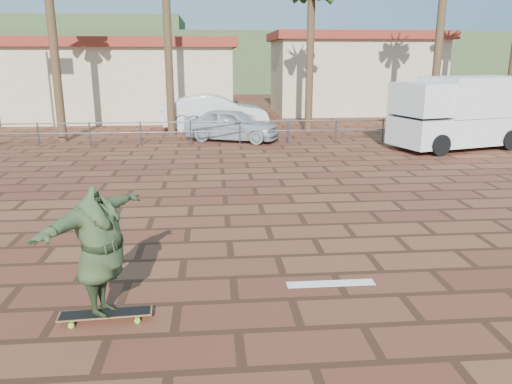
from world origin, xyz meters
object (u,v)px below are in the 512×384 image
longboard (106,314)px  car_white (215,112)px  campervan (462,111)px  car_silver (232,125)px  skateboarder (100,252)px

longboard → car_white: bearing=81.4°
campervan → car_white: campervan is taller
car_silver → car_white: bearing=33.7°
car_silver → skateboarder: bearing=-166.6°
skateboarder → campervan: 16.77m
longboard → campervan: size_ratio=0.22×
campervan → car_white: bearing=131.6°
car_white → campervan: bearing=-124.3°
longboard → campervan: bearing=44.6°
longboard → skateboarder: 0.91m
longboard → car_silver: (2.32, 15.07, 0.59)m
longboard → car_white: size_ratio=0.24×
campervan → car_white: (-9.56, 6.07, -0.59)m
skateboarder → car_silver: (2.32, 15.07, -0.32)m
longboard → car_white: car_white is taller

